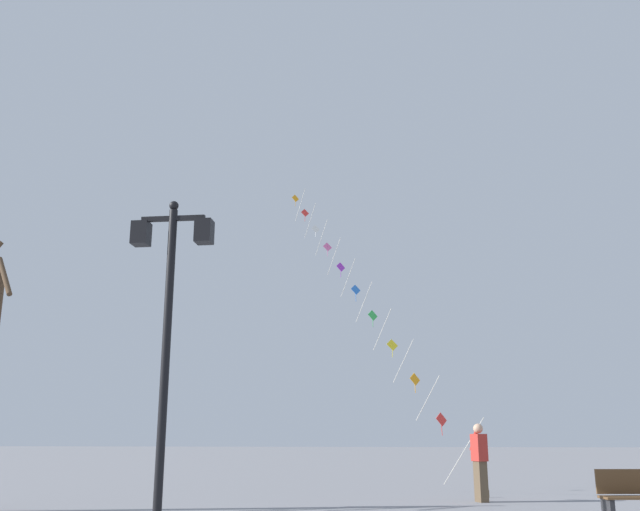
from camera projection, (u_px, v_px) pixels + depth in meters
The scene contains 4 objects.
ground_plane at pixel (381, 488), 19.98m from camera, with size 160.00×160.00×0.00m, color gray.
twin_lantern_lamp_post at pixel (169, 297), 11.51m from camera, with size 1.38×0.28×5.32m.
kite_train at pixel (356, 291), 25.67m from camera, with size 7.08×13.95×12.84m.
kite_flyer at pixel (480, 460), 15.84m from camera, with size 0.38×0.62×1.71m.
Camera 1 is at (0.70, -1.07, 1.43)m, focal length 39.24 mm.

